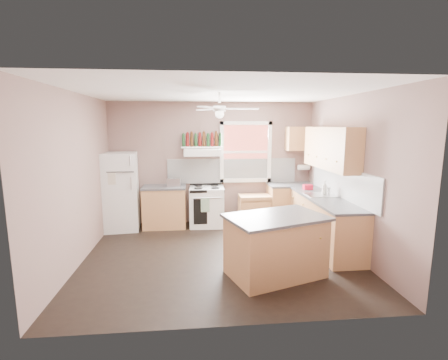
{
  "coord_description": "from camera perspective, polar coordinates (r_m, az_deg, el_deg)",
  "views": [
    {
      "loc": [
        -0.43,
        -5.23,
        2.18
      ],
      "look_at": [
        0.1,
        0.3,
        1.25
      ],
      "focal_mm": 26.0,
      "sensor_mm": 36.0,
      "label": 1
    }
  ],
  "objects": [
    {
      "name": "floor",
      "position": [
        5.69,
        -0.73,
        -13.05
      ],
      "size": [
        4.5,
        4.5,
        0.0
      ],
      "primitive_type": "plane",
      "color": "black",
      "rests_on": "ground"
    },
    {
      "name": "ceiling",
      "position": [
        5.28,
        -0.8,
        15.15
      ],
      "size": [
        4.5,
        4.5,
        0.0
      ],
      "primitive_type": "plane",
      "color": "white",
      "rests_on": "ground"
    },
    {
      "name": "wall_back",
      "position": [
        7.32,
        -2.08,
        2.99
      ],
      "size": [
        4.5,
        0.05,
        2.7
      ],
      "primitive_type": "cube",
      "color": "#785C55",
      "rests_on": "ground"
    },
    {
      "name": "wall_right",
      "position": [
        5.95,
        21.64,
        0.81
      ],
      "size": [
        0.05,
        4.0,
        2.7
      ],
      "primitive_type": "cube",
      "color": "#785C55",
      "rests_on": "ground"
    },
    {
      "name": "wall_left",
      "position": [
        5.61,
        -24.6,
        0.12
      ],
      "size": [
        0.05,
        4.0,
        2.7
      ],
      "primitive_type": "cube",
      "color": "#785C55",
      "rests_on": "ground"
    },
    {
      "name": "backsplash_back",
      "position": [
        7.34,
        1.46,
        1.63
      ],
      "size": [
        2.9,
        0.03,
        0.55
      ],
      "primitive_type": "cube",
      "color": "white",
      "rests_on": "wall_back"
    },
    {
      "name": "backsplash_right",
      "position": [
        6.22,
        19.96,
        -0.37
      ],
      "size": [
        0.03,
        2.6,
        0.55
      ],
      "primitive_type": "cube",
      "color": "white",
      "rests_on": "wall_right"
    },
    {
      "name": "window_view",
      "position": [
        7.33,
        3.81,
        4.95
      ],
      "size": [
        1.0,
        0.02,
        1.2
      ],
      "primitive_type": "cube",
      "color": "brown",
      "rests_on": "wall_back"
    },
    {
      "name": "window_frame",
      "position": [
        7.31,
        3.84,
        4.93
      ],
      "size": [
        1.16,
        0.07,
        1.36
      ],
      "primitive_type": "cube",
      "color": "white",
      "rests_on": "wall_back"
    },
    {
      "name": "refrigerator",
      "position": [
        7.14,
        -17.67,
        -1.95
      ],
      "size": [
        0.76,
        0.74,
        1.63
      ],
      "primitive_type": "cube",
      "rotation": [
        0.0,
        0.0,
        0.1
      ],
      "color": "white",
      "rests_on": "floor"
    },
    {
      "name": "base_cabinet_left",
      "position": [
        7.18,
        -10.38,
        -4.77
      ],
      "size": [
        0.9,
        0.6,
        0.86
      ],
      "primitive_type": "cube",
      "color": "#B17E49",
      "rests_on": "floor"
    },
    {
      "name": "counter_left",
      "position": [
        7.08,
        -10.49,
        -1.23
      ],
      "size": [
        0.92,
        0.62,
        0.04
      ],
      "primitive_type": "cube",
      "color": "#404042",
      "rests_on": "base_cabinet_left"
    },
    {
      "name": "toaster",
      "position": [
        6.97,
        -8.81,
        -0.44
      ],
      "size": [
        0.29,
        0.17,
        0.18
      ],
      "primitive_type": "cube",
      "rotation": [
        0.0,
        0.0,
        -0.03
      ],
      "color": "silver",
      "rests_on": "counter_left"
    },
    {
      "name": "stove",
      "position": [
        7.16,
        -3.03,
        -4.66
      ],
      "size": [
        0.76,
        0.67,
        0.86
      ],
      "primitive_type": "cube",
      "rotation": [
        0.0,
        0.0,
        -0.04
      ],
      "color": "white",
      "rests_on": "floor"
    },
    {
      "name": "range_hood",
      "position": [
        7.01,
        -3.84,
        4.9
      ],
      "size": [
        0.78,
        0.5,
        0.14
      ],
      "primitive_type": "cube",
      "color": "white",
      "rests_on": "wall_back"
    },
    {
      "name": "bottle_shelf",
      "position": [
        7.12,
        -3.88,
        5.78
      ],
      "size": [
        0.9,
        0.26,
        0.03
      ],
      "primitive_type": "cube",
      "color": "white",
      "rests_on": "range_hood"
    },
    {
      "name": "cart",
      "position": [
        7.25,
        5.35,
        -5.27
      ],
      "size": [
        0.68,
        0.46,
        0.67
      ],
      "primitive_type": "cube",
      "rotation": [
        0.0,
        0.0,
        0.02
      ],
      "color": "#B17E49",
      "rests_on": "floor"
    },
    {
      "name": "base_cabinet_corner",
      "position": [
        7.48,
        11.67,
        -4.23
      ],
      "size": [
        1.0,
        0.6,
        0.86
      ],
      "primitive_type": "cube",
      "color": "#B17E49",
      "rests_on": "floor"
    },
    {
      "name": "base_cabinet_right",
      "position": [
        6.27,
        17.21,
        -7.13
      ],
      "size": [
        0.6,
        2.2,
        0.86
      ],
      "primitive_type": "cube",
      "color": "#B17E49",
      "rests_on": "floor"
    },
    {
      "name": "counter_corner",
      "position": [
        7.38,
        11.79,
        -0.84
      ],
      "size": [
        1.02,
        0.62,
        0.04
      ],
      "primitive_type": "cube",
      "color": "#404042",
      "rests_on": "base_cabinet_corner"
    },
    {
      "name": "counter_right",
      "position": [
        6.16,
        17.32,
        -3.12
      ],
      "size": [
        0.62,
        2.22,
        0.04
      ],
      "primitive_type": "cube",
      "color": "#404042",
      "rests_on": "base_cabinet_right"
    },
    {
      "name": "sink",
      "position": [
        6.34,
        16.64,
        -2.6
      ],
      "size": [
        0.55,
        0.45,
        0.03
      ],
      "primitive_type": "cube",
      "color": "silver",
      "rests_on": "counter_right"
    },
    {
      "name": "faucet",
      "position": [
        6.38,
        18.0,
        -1.9
      ],
      "size": [
        0.03,
        0.03,
        0.14
      ],
      "primitive_type": "cylinder",
      "color": "silver",
      "rests_on": "sink"
    },
    {
      "name": "upper_cabinet_right",
      "position": [
        6.27,
        18.21,
        5.37
      ],
      "size": [
        0.33,
        1.8,
        0.76
      ],
      "primitive_type": "cube",
      "color": "#B17E49",
      "rests_on": "wall_right"
    },
    {
      "name": "upper_cabinet_corner",
      "position": [
        7.46,
        13.23,
        7.11
      ],
      "size": [
        0.6,
        0.33,
        0.52
      ],
      "primitive_type": "cube",
      "color": "#B17E49",
      "rests_on": "wall_back"
    },
    {
      "name": "paper_towel",
      "position": [
        7.58,
        13.84,
        2.18
      ],
      "size": [
        0.26,
        0.12,
        0.12
      ],
      "primitive_type": "cylinder",
      "rotation": [
        0.0,
        1.57,
        0.0
      ],
      "color": "white",
      "rests_on": "wall_back"
    },
    {
      "name": "island",
      "position": [
        4.9,
        9.03,
        -11.55
      ],
      "size": [
        1.51,
        1.21,
        0.86
      ],
      "primitive_type": "cube",
      "rotation": [
        0.0,
        0.0,
        0.33
      ],
      "color": "#B17E49",
      "rests_on": "floor"
    },
    {
      "name": "island_top",
      "position": [
        4.76,
        9.17,
        -6.49
      ],
      "size": [
        1.61,
        1.31,
        0.04
      ],
      "primitive_type": "cube",
      "rotation": [
        0.0,
        0.0,
        0.33
      ],
      "color": "#404042",
      "rests_on": "island"
    },
    {
      "name": "ceiling_fan_hub",
      "position": [
        5.26,
        -0.79,
        12.44
      ],
      "size": [
        0.2,
        0.2,
        0.08
      ],
      "primitive_type": "cylinder",
      "color": "white",
      "rests_on": "ceiling"
    },
    {
      "name": "soap_bottle",
      "position": [
        6.36,
        17.24,
        -1.32
      ],
      "size": [
        0.11,
        0.11,
        0.26
      ],
      "primitive_type": "imported",
      "rotation": [
        0.0,
        0.0,
        1.46
      ],
      "color": "silver",
      "rests_on": "counter_right"
    },
    {
      "name": "red_caddy",
      "position": [
        6.81,
        14.52,
        -1.21
      ],
      "size": [
        0.19,
        0.13,
        0.1
      ],
      "primitive_type": "cube",
      "rotation": [
        0.0,
        0.0,
        0.05
      ],
      "color": "red",
      "rests_on": "counter_right"
    },
    {
      "name": "wine_bottles",
      "position": [
        7.11,
        -3.89,
        7.06
      ],
      "size": [
        0.86,
        0.06,
        0.31
      ],
      "color": "#143819",
      "rests_on": "bottle_shelf"
    }
  ]
}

